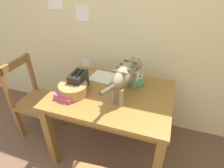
# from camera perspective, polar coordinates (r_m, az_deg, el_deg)

# --- Properties ---
(wall_rear) EXTENTS (5.40, 0.11, 2.50)m
(wall_rear) POSITION_cam_1_polar(r_m,az_deg,el_deg) (2.06, 5.67, 18.30)
(wall_rear) COLOR beige
(wall_rear) RESTS_ON ground_plane
(dining_table) EXTENTS (1.12, 0.83, 0.76)m
(dining_table) POSITION_cam_1_polar(r_m,az_deg,el_deg) (1.78, 0.00, -5.41)
(dining_table) COLOR olive
(dining_table) RESTS_ON ground_plane
(cat) EXTENTS (0.20, 0.70, 0.31)m
(cat) POSITION_cam_1_polar(r_m,az_deg,el_deg) (1.60, 4.49, 3.35)
(cat) COLOR #837757
(cat) RESTS_ON dining_table
(saucer_bowl) EXTENTS (0.20, 0.20, 0.04)m
(saucer_bowl) POSITION_cam_1_polar(r_m,az_deg,el_deg) (1.87, 6.92, 0.81)
(saucer_bowl) COLOR #428D52
(saucer_bowl) RESTS_ON dining_table
(coffee_mug) EXTENTS (0.13, 0.08, 0.09)m
(coffee_mug) POSITION_cam_1_polar(r_m,az_deg,el_deg) (1.84, 7.16, 2.48)
(coffee_mug) COLOR white
(coffee_mug) RESTS_ON saucer_bowl
(magazine) EXTENTS (0.26, 0.25, 0.01)m
(magazine) POSITION_cam_1_polar(r_m,az_deg,el_deg) (1.97, -2.88, 2.26)
(magazine) COLOR silver
(magazine) RESTS_ON dining_table
(book_stack) EXTENTS (0.19, 0.14, 0.05)m
(book_stack) POSITION_cam_1_polar(r_m,az_deg,el_deg) (1.69, -14.25, -3.66)
(book_stack) COLOR #9B509C
(book_stack) RESTS_ON dining_table
(wicker_basket) EXTENTS (0.26, 0.26, 0.10)m
(wicker_basket) POSITION_cam_1_polar(r_m,az_deg,el_deg) (1.72, -11.93, -1.56)
(wicker_basket) COLOR #A67541
(wicker_basket) RESTS_ON dining_table
(toaster) EXTENTS (0.12, 0.20, 0.18)m
(toaster) POSITION_cam_1_polar(r_m,az_deg,el_deg) (1.76, -10.35, 0.82)
(toaster) COLOR black
(toaster) RESTS_ON dining_table
(wooden_chair_far) EXTENTS (0.43, 0.43, 0.93)m
(wooden_chair_far) POSITION_cam_1_polar(r_m,az_deg,el_deg) (2.32, -22.69, -4.54)
(wooden_chair_far) COLOR brown
(wooden_chair_far) RESTS_ON ground_plane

